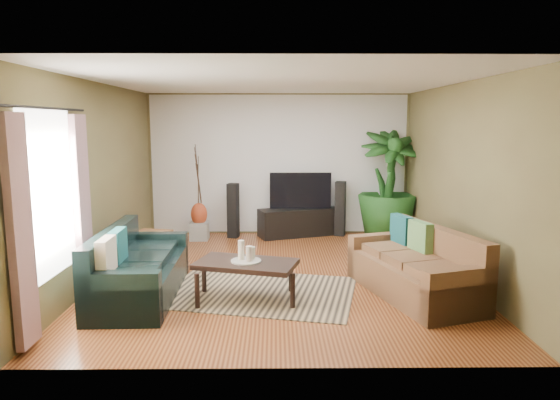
{
  "coord_description": "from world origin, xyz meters",
  "views": [
    {
      "loc": [
        -0.07,
        -6.88,
        2.16
      ],
      "look_at": [
        0.0,
        0.2,
        1.05
      ],
      "focal_mm": 32.0,
      "sensor_mm": 36.0,
      "label": 1
    }
  ],
  "objects_px": {
    "sofa_right": "(414,262)",
    "tv_stand": "(300,222)",
    "speaker_left": "(233,211)",
    "pedestal": "(199,231)",
    "speaker_right": "(340,209)",
    "side_table": "(152,250)",
    "sofa_left": "(140,263)",
    "vase": "(199,214)",
    "coffee_table": "(246,281)",
    "television": "(300,191)",
    "potted_plant": "(388,184)"
  },
  "relations": [
    {
      "from": "pedestal",
      "to": "coffee_table",
      "type": "bearing_deg",
      "value": -71.82
    },
    {
      "from": "tv_stand",
      "to": "speaker_right",
      "type": "height_order",
      "value": "speaker_right"
    },
    {
      "from": "sofa_right",
      "to": "coffee_table",
      "type": "relative_size",
      "value": 1.62
    },
    {
      "from": "television",
      "to": "side_table",
      "type": "relative_size",
      "value": 2.19
    },
    {
      "from": "speaker_left",
      "to": "side_table",
      "type": "distance_m",
      "value": 2.23
    },
    {
      "from": "sofa_left",
      "to": "sofa_right",
      "type": "xyz_separation_m",
      "value": [
        3.41,
        -0.0,
        0.0
      ]
    },
    {
      "from": "sofa_left",
      "to": "speaker_right",
      "type": "height_order",
      "value": "speaker_right"
    },
    {
      "from": "vase",
      "to": "side_table",
      "type": "xyz_separation_m",
      "value": [
        -0.45,
        -1.76,
        -0.22
      ]
    },
    {
      "from": "coffee_table",
      "to": "side_table",
      "type": "height_order",
      "value": "side_table"
    },
    {
      "from": "sofa_right",
      "to": "speaker_right",
      "type": "xyz_separation_m",
      "value": [
        -0.48,
        3.37,
        0.1
      ]
    },
    {
      "from": "sofa_right",
      "to": "pedestal",
      "type": "bearing_deg",
      "value": -151.75
    },
    {
      "from": "potted_plant",
      "to": "side_table",
      "type": "xyz_separation_m",
      "value": [
        -3.98,
        -1.94,
        -0.75
      ]
    },
    {
      "from": "tv_stand",
      "to": "vase",
      "type": "relative_size",
      "value": 3.76
    },
    {
      "from": "sofa_left",
      "to": "vase",
      "type": "height_order",
      "value": "sofa_left"
    },
    {
      "from": "sofa_right",
      "to": "tv_stand",
      "type": "distance_m",
      "value": 3.6
    },
    {
      "from": "speaker_right",
      "to": "side_table",
      "type": "xyz_separation_m",
      "value": [
        -3.1,
        -2.08,
        -0.26
      ]
    },
    {
      "from": "sofa_right",
      "to": "vase",
      "type": "height_order",
      "value": "sofa_right"
    },
    {
      "from": "speaker_left",
      "to": "pedestal",
      "type": "height_order",
      "value": "speaker_left"
    },
    {
      "from": "tv_stand",
      "to": "potted_plant",
      "type": "bearing_deg",
      "value": -24.34
    },
    {
      "from": "coffee_table",
      "to": "television",
      "type": "distance_m",
      "value": 3.68
    },
    {
      "from": "sofa_left",
      "to": "side_table",
      "type": "bearing_deg",
      "value": 6.5
    },
    {
      "from": "sofa_left",
      "to": "coffee_table",
      "type": "relative_size",
      "value": 1.72
    },
    {
      "from": "sofa_right",
      "to": "tv_stand",
      "type": "bearing_deg",
      "value": -177.27
    },
    {
      "from": "sofa_left",
      "to": "television",
      "type": "distance_m",
      "value": 4.03
    },
    {
      "from": "sofa_right",
      "to": "coffee_table",
      "type": "xyz_separation_m",
      "value": [
        -2.08,
        -0.16,
        -0.18
      ]
    },
    {
      "from": "vase",
      "to": "coffee_table",
      "type": "bearing_deg",
      "value": -71.82
    },
    {
      "from": "sofa_right",
      "to": "speaker_left",
      "type": "xyz_separation_m",
      "value": [
        -2.52,
        3.23,
        0.09
      ]
    },
    {
      "from": "coffee_table",
      "to": "television",
      "type": "bearing_deg",
      "value": 92.49
    },
    {
      "from": "sofa_left",
      "to": "sofa_right",
      "type": "height_order",
      "value": "same"
    },
    {
      "from": "sofa_left",
      "to": "tv_stand",
      "type": "height_order",
      "value": "sofa_left"
    },
    {
      "from": "television",
      "to": "speaker_left",
      "type": "distance_m",
      "value": 1.33
    },
    {
      "from": "speaker_left",
      "to": "speaker_right",
      "type": "xyz_separation_m",
      "value": [
        2.04,
        0.14,
        0.01
      ]
    },
    {
      "from": "pedestal",
      "to": "side_table",
      "type": "xyz_separation_m",
      "value": [
        -0.45,
        -1.76,
        0.1
      ]
    },
    {
      "from": "sofa_right",
      "to": "pedestal",
      "type": "xyz_separation_m",
      "value": [
        -3.13,
        3.04,
        -0.26
      ]
    },
    {
      "from": "sofa_left",
      "to": "vase",
      "type": "relative_size",
      "value": 4.84
    },
    {
      "from": "speaker_right",
      "to": "side_table",
      "type": "bearing_deg",
      "value": -130.16
    },
    {
      "from": "tv_stand",
      "to": "speaker_right",
      "type": "bearing_deg",
      "value": -19.23
    },
    {
      "from": "sofa_left",
      "to": "tv_stand",
      "type": "bearing_deg",
      "value": -34.08
    },
    {
      "from": "coffee_table",
      "to": "pedestal",
      "type": "distance_m",
      "value": 3.37
    },
    {
      "from": "television",
      "to": "sofa_left",
      "type": "bearing_deg",
      "value": -122.68
    },
    {
      "from": "speaker_right",
      "to": "side_table",
      "type": "distance_m",
      "value": 3.75
    },
    {
      "from": "speaker_right",
      "to": "vase",
      "type": "relative_size",
      "value": 2.47
    },
    {
      "from": "pedestal",
      "to": "vase",
      "type": "xyz_separation_m",
      "value": [
        0.0,
        0.0,
        0.32
      ]
    },
    {
      "from": "vase",
      "to": "speaker_right",
      "type": "bearing_deg",
      "value": 7.01
    },
    {
      "from": "sofa_left",
      "to": "sofa_right",
      "type": "bearing_deg",
      "value": -91.45
    },
    {
      "from": "speaker_right",
      "to": "coffee_table",
      "type": "bearing_deg",
      "value": -98.45
    },
    {
      "from": "coffee_table",
      "to": "tv_stand",
      "type": "height_order",
      "value": "tv_stand"
    },
    {
      "from": "television",
      "to": "vase",
      "type": "xyz_separation_m",
      "value": [
        -1.89,
        -0.33,
        -0.39
      ]
    },
    {
      "from": "speaker_left",
      "to": "speaker_right",
      "type": "bearing_deg",
      "value": 18.19
    },
    {
      "from": "sofa_right",
      "to": "side_table",
      "type": "xyz_separation_m",
      "value": [
        -3.59,
        1.29,
        -0.16
      ]
    }
  ]
}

